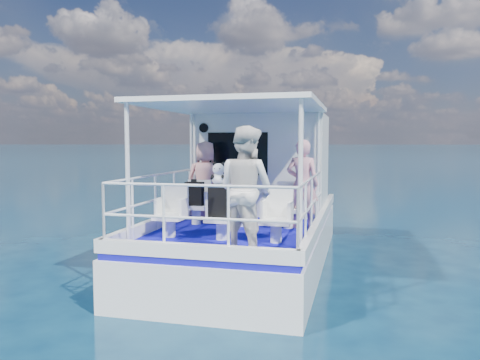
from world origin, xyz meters
name	(u,v)px	position (x,y,z in m)	size (l,w,h in m)	color
ground	(238,275)	(0.00, 0.00, 0.00)	(2000.00, 2000.00, 0.00)	#082740
hull	(250,262)	(0.00, 1.00, 0.00)	(3.00, 7.00, 1.60)	white
deck	(250,222)	(0.00, 1.00, 0.85)	(2.90, 6.90, 0.10)	#0E0A8E
cabin	(263,164)	(0.00, 2.30, 2.00)	(2.85, 2.00, 2.20)	white
canopy	(236,106)	(0.00, -0.20, 3.14)	(3.00, 3.20, 0.08)	white
canopy_posts	(235,170)	(0.00, -0.25, 2.00)	(2.77, 2.97, 2.20)	white
railings	(230,205)	(0.00, -0.58, 1.40)	(2.84, 3.59, 1.00)	white
seat_port_fwd	(196,214)	(-0.90, 0.20, 1.09)	(0.48, 0.46, 0.38)	white
seat_center_fwd	(241,216)	(0.00, 0.20, 1.09)	(0.48, 0.46, 0.38)	white
seat_stbd_fwd	(288,218)	(0.90, 0.20, 1.09)	(0.48, 0.46, 0.38)	white
seat_port_aft	(170,226)	(-0.90, -1.10, 1.09)	(0.48, 0.46, 0.38)	white
seat_center_aft	(222,228)	(0.00, -1.10, 1.09)	(0.48, 0.46, 0.38)	white
seat_stbd_aft	(276,231)	(0.90, -1.10, 1.09)	(0.48, 0.46, 0.38)	white
passenger_port_fwd	(206,181)	(-0.89, 0.74, 1.71)	(0.60, 0.43, 1.62)	#DB928D
passenger_stbd_fwd	(302,184)	(1.15, 0.24, 1.72)	(0.60, 0.39, 1.64)	pink
passenger_stbd_aft	(246,190)	(0.60, -1.91, 1.81)	(0.88, 0.69, 1.81)	silver
backpack_port	(194,194)	(-0.90, 0.12, 1.50)	(0.34, 0.19, 0.45)	black
backpack_center	(220,201)	(-0.02, -1.14, 1.54)	(0.34, 0.19, 0.51)	black
compact_camera	(194,181)	(-0.91, 0.10, 1.76)	(0.10, 0.06, 0.06)	black
panda	(219,174)	(-0.03, -1.13, 1.98)	(0.24, 0.20, 0.38)	white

